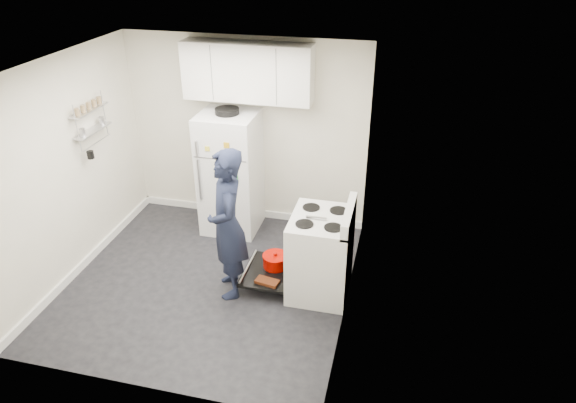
% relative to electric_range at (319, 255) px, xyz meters
% --- Properties ---
extents(room, '(3.21, 3.21, 2.51)m').
position_rel_electric_range_xyz_m(room, '(-1.29, -0.12, 0.74)').
color(room, black).
rests_on(room, ground).
extents(electric_range, '(0.66, 0.76, 1.10)m').
position_rel_electric_range_xyz_m(electric_range, '(0.00, 0.00, 0.00)').
color(electric_range, silver).
rests_on(electric_range, ground).
extents(open_oven_door, '(0.55, 0.70, 0.23)m').
position_rel_electric_range_xyz_m(open_oven_door, '(-0.56, 0.04, -0.28)').
color(open_oven_door, black).
rests_on(open_oven_door, ground).
extents(refrigerator, '(0.72, 0.74, 1.68)m').
position_rel_electric_range_xyz_m(refrigerator, '(-1.39, 1.10, 0.35)').
color(refrigerator, silver).
rests_on(refrigerator, ground).
extents(upper_cabinets, '(1.60, 0.33, 0.70)m').
position_rel_electric_range_xyz_m(upper_cabinets, '(-1.16, 1.28, 1.63)').
color(upper_cabinets, silver).
rests_on(upper_cabinets, room).
extents(wall_shelf_rack, '(0.14, 0.60, 0.61)m').
position_rel_electric_range_xyz_m(wall_shelf_rack, '(-2.78, 0.34, 1.21)').
color(wall_shelf_rack, '#B2B2B7').
rests_on(wall_shelf_rack, room).
extents(person, '(0.63, 0.74, 1.72)m').
position_rel_electric_range_xyz_m(person, '(-0.96, -0.23, 0.39)').
color(person, black).
rests_on(person, ground).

